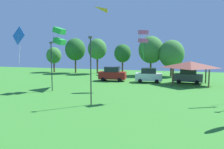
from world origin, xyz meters
TOP-DOWN VIEW (x-y plane):
  - kite_flying_1 at (0.55, 26.84)m, footprint 1.13×1.13m
  - kite_flying_5 at (-8.14, 35.23)m, footprint 2.88×3.59m
  - kite_flying_7 at (-20.38, 33.96)m, footprint 2.95×0.90m
  - kite_flying_11 at (-11.05, 30.01)m, footprint 1.56×1.43m
  - parked_car_leftmost at (-6.59, 40.02)m, footprint 4.67×2.19m
  - parked_car_second_from_left at (-0.39, 39.95)m, footprint 4.39×2.26m
  - parked_car_third_from_left at (5.81, 40.72)m, footprint 4.55×2.48m
  - park_pavilion at (5.97, 39.33)m, footprint 6.49×5.61m
  - light_post_0 at (-4.01, 23.10)m, footprint 0.36×0.20m
  - light_post_2 at (-11.64, 28.80)m, footprint 0.36×0.20m
  - treeline_tree_0 at (-23.71, 50.64)m, footprint 3.41×3.41m
  - treeline_tree_1 at (-18.19, 50.47)m, footprint 4.54×4.54m
  - treeline_tree_2 at (-12.95, 50.40)m, footprint 4.10×4.10m
  - treeline_tree_3 at (-7.29, 50.49)m, footprint 3.54×3.54m
  - treeline_tree_4 at (-1.29, 50.24)m, footprint 5.06×5.06m
  - treeline_tree_5 at (2.84, 49.40)m, footprint 4.94×4.94m

SIDE VIEW (x-z plane):
  - parked_car_second_from_left at x=-0.39m, z-range -0.02..2.32m
  - parked_car_third_from_left at x=5.81m, z-range -0.02..2.33m
  - parked_car_leftmost at x=-6.59m, z-range -0.02..2.42m
  - park_pavilion at x=5.97m, z-range 1.28..4.88m
  - light_post_2 at x=-11.64m, z-range 0.40..6.84m
  - light_post_0 at x=-4.01m, z-range 0.41..7.19m
  - treeline_tree_0 at x=-23.71m, z-range 0.98..6.72m
  - treeline_tree_5 at x=2.84m, z-range 0.86..8.02m
  - treeline_tree_3 at x=-7.29m, z-range 1.24..7.66m
  - treeline_tree_4 at x=-1.29m, z-range 1.21..9.22m
  - treeline_tree_1 at x=-18.19m, z-range 1.37..9.13m
  - treeline_tree_2 at x=-12.95m, z-range 1.54..9.16m
  - kite_flying_1 at x=0.55m, z-range 5.29..8.41m
  - kite_flying_11 at x=-11.05m, z-range 5.99..8.40m
  - kite_flying_7 at x=-20.38m, z-range 4.35..10.49m
  - kite_flying_5 at x=-8.14m, z-range 10.30..11.04m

